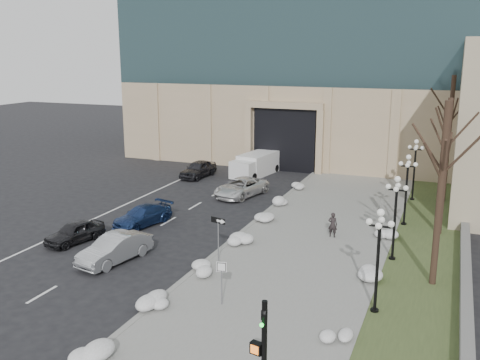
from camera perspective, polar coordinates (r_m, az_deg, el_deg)
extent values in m
plane|color=black|center=(22.32, -10.95, -16.69)|extent=(160.00, 160.00, 0.00)
cube|color=gray|center=(32.82, 7.81, -6.33)|extent=(9.00, 40.00, 0.12)
cube|color=gray|center=(34.11, 0.44, -5.40)|extent=(0.30, 40.00, 0.14)
cube|color=#384723|center=(32.00, 19.25, -7.54)|extent=(4.00, 40.00, 0.10)
cube|color=slate|center=(33.79, 22.88, -6.19)|extent=(0.50, 30.00, 0.70)
cube|color=tan|center=(59.84, 9.52, 6.50)|extent=(40.00, 20.00, 8.00)
cube|color=black|center=(51.85, 5.11, 4.45)|extent=(6.00, 2.50, 6.00)
cube|color=tan|center=(50.10, 4.71, 7.95)|extent=(7.50, 0.60, 0.60)
cube|color=tan|center=(51.66, 0.93, 4.47)|extent=(0.60, 0.60, 6.00)
cube|color=tan|center=(49.61, 8.51, 3.95)|extent=(0.60, 0.60, 6.00)
imported|color=black|center=(33.55, -17.22, -5.33)|extent=(2.34, 4.01, 1.28)
imported|color=#A2A5A9|center=(29.97, -13.21, -7.14)|extent=(2.42, 4.73, 1.49)
imported|color=navy|center=(35.74, -10.36, -3.77)|extent=(2.84, 4.74, 1.29)
imported|color=silver|center=(42.12, 0.14, -0.79)|extent=(3.53, 5.57, 1.43)
imported|color=#29292D|center=(48.66, -4.49, 1.18)|extent=(2.14, 4.56, 1.51)
imported|color=black|center=(33.08, 9.86, -4.72)|extent=(0.57, 0.38, 1.54)
cube|color=silver|center=(49.96, 2.08, 1.81)|extent=(2.94, 5.22, 1.97)
cube|color=silver|center=(47.48, 0.33, 1.07)|extent=(2.30, 1.89, 1.58)
cylinder|color=black|center=(48.27, -0.55, 0.62)|extent=(0.36, 0.72, 0.69)
cylinder|color=black|center=(47.28, 1.48, 0.34)|extent=(0.36, 0.72, 0.69)
cylinder|color=black|center=(51.83, 1.93, 1.51)|extent=(0.36, 0.72, 0.69)
cylinder|color=black|center=(50.91, 3.86, 1.27)|extent=(0.36, 0.72, 0.69)
cylinder|color=slate|center=(28.81, -2.33, -6.54)|extent=(0.06, 0.06, 2.52)
cube|color=black|center=(28.43, -2.36, -4.34)|extent=(0.90, 0.26, 0.31)
cube|color=white|center=(28.32, -2.15, -4.41)|extent=(0.43, 0.11, 0.12)
cone|color=white|center=(28.18, -1.77, -4.50)|extent=(0.27, 0.29, 0.25)
cylinder|color=slate|center=(24.18, -1.97, -11.13)|extent=(0.06, 0.06, 2.11)
cube|color=white|center=(23.83, -1.98, -9.24)|extent=(0.46, 0.13, 0.46)
cube|color=black|center=(23.81, -1.99, -9.27)|extent=(0.40, 0.09, 0.40)
cube|color=white|center=(23.80, -2.00, -9.27)|extent=(0.34, 0.08, 0.35)
imported|color=black|center=(15.96, 2.63, -15.14)|extent=(0.35, 0.96, 0.19)
sphere|color=#19E533|center=(15.82, 2.32, -15.21)|extent=(0.13, 0.13, 0.13)
cube|color=black|center=(16.50, 1.77, -17.48)|extent=(0.41, 0.28, 0.37)
cube|color=orange|center=(16.42, 1.55, -17.66)|extent=(0.26, 0.07, 0.26)
ellipsoid|color=white|center=(21.27, -15.30, -17.64)|extent=(1.10, 1.60, 0.36)
ellipsoid|color=white|center=(24.65, -8.46, -12.71)|extent=(1.10, 1.60, 0.36)
ellipsoid|color=white|center=(27.66, -4.23, -9.58)|extent=(1.10, 1.60, 0.36)
ellipsoid|color=white|center=(31.43, -0.30, -6.64)|extent=(1.10, 1.60, 0.36)
ellipsoid|color=white|center=(35.50, 2.47, -4.26)|extent=(1.10, 1.60, 0.36)
ellipsoid|color=white|center=(39.69, 4.57, -2.35)|extent=(1.10, 1.60, 0.36)
ellipsoid|color=white|center=(44.51, 6.07, -0.63)|extent=(1.10, 1.60, 0.36)
ellipsoid|color=white|center=(22.05, 10.45, -16.17)|extent=(1.10, 1.60, 0.36)
ellipsoid|color=white|center=(27.78, 13.32, -9.82)|extent=(1.10, 1.60, 0.36)
ellipsoid|color=white|center=(33.37, 15.42, -5.93)|extent=(1.10, 1.60, 0.36)
cylinder|color=black|center=(24.75, 14.15, -13.40)|extent=(0.36, 0.36, 0.20)
cylinder|color=black|center=(23.96, 14.41, -9.34)|extent=(0.14, 0.14, 4.00)
cylinder|color=black|center=(23.27, 14.70, -4.79)|extent=(0.10, 0.90, 0.10)
cylinder|color=black|center=(23.27, 14.70, -4.79)|extent=(0.90, 0.10, 0.10)
sphere|color=silver|center=(23.10, 14.79, -3.38)|extent=(0.32, 0.32, 0.32)
sphere|color=silver|center=(23.18, 15.82, -4.55)|extent=(0.28, 0.28, 0.28)
sphere|color=silver|center=(23.28, 13.62, -4.33)|extent=(0.28, 0.28, 0.28)
sphere|color=silver|center=(23.65, 14.87, -4.12)|extent=(0.28, 0.28, 0.28)
sphere|color=silver|center=(22.80, 14.57, -4.77)|extent=(0.28, 0.28, 0.28)
cylinder|color=black|center=(30.67, 15.90, -8.11)|extent=(0.36, 0.36, 0.20)
cylinder|color=black|center=(30.04, 16.14, -4.73)|extent=(0.14, 0.14, 4.00)
cylinder|color=black|center=(29.49, 16.39, -1.04)|extent=(0.10, 0.90, 0.10)
cylinder|color=black|center=(29.49, 16.39, -1.04)|extent=(0.90, 0.10, 0.10)
sphere|color=silver|center=(29.35, 16.47, 0.10)|extent=(0.32, 0.32, 0.32)
sphere|color=silver|center=(29.42, 17.28, -0.83)|extent=(0.28, 0.28, 0.28)
sphere|color=silver|center=(29.50, 15.54, -0.68)|extent=(0.28, 0.28, 0.28)
sphere|color=silver|center=(29.89, 16.50, -0.56)|extent=(0.28, 0.28, 0.28)
sphere|color=silver|center=(29.02, 16.31, -0.96)|extent=(0.28, 0.28, 0.28)
cylinder|color=black|center=(36.79, 17.06, -4.54)|extent=(0.36, 0.36, 0.20)
cylinder|color=black|center=(36.27, 17.26, -1.68)|extent=(0.14, 0.14, 4.00)
cylinder|color=black|center=(35.81, 17.48, 1.41)|extent=(0.10, 0.90, 0.10)
cylinder|color=black|center=(35.81, 17.48, 1.41)|extent=(0.90, 0.10, 0.10)
sphere|color=silver|center=(35.70, 17.55, 2.35)|extent=(0.32, 0.32, 0.32)
sphere|color=silver|center=(35.76, 18.22, 1.58)|extent=(0.28, 0.28, 0.28)
sphere|color=silver|center=(35.82, 16.79, 1.70)|extent=(0.28, 0.28, 0.28)
sphere|color=silver|center=(36.23, 17.56, 1.77)|extent=(0.28, 0.28, 0.28)
sphere|color=silver|center=(35.34, 17.44, 1.50)|extent=(0.28, 0.28, 0.28)
cylinder|color=black|center=(43.02, 17.87, -2.00)|extent=(0.36, 0.36, 0.20)
cylinder|color=black|center=(42.57, 18.05, 0.47)|extent=(0.14, 0.14, 4.00)
cylinder|color=black|center=(42.19, 18.25, 3.11)|extent=(0.10, 0.90, 0.10)
cylinder|color=black|center=(42.19, 18.25, 3.11)|extent=(0.90, 0.10, 0.10)
sphere|color=silver|center=(42.09, 18.31, 3.91)|extent=(0.32, 0.32, 0.32)
sphere|color=silver|center=(42.14, 18.88, 3.26)|extent=(0.28, 0.28, 0.28)
sphere|color=silver|center=(42.19, 17.66, 3.36)|extent=(0.28, 0.28, 0.28)
sphere|color=silver|center=(42.61, 18.31, 3.41)|extent=(0.28, 0.28, 0.28)
sphere|color=silver|center=(41.72, 18.22, 3.21)|extent=(0.28, 0.28, 0.28)
cylinder|color=black|center=(26.84, 20.56, -1.67)|extent=(0.32, 0.32, 9.00)
cylinder|color=black|center=(34.70, 20.98, 1.17)|extent=(0.32, 0.32, 8.50)
cylinder|color=black|center=(42.49, 21.33, 3.96)|extent=(0.32, 0.32, 9.50)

